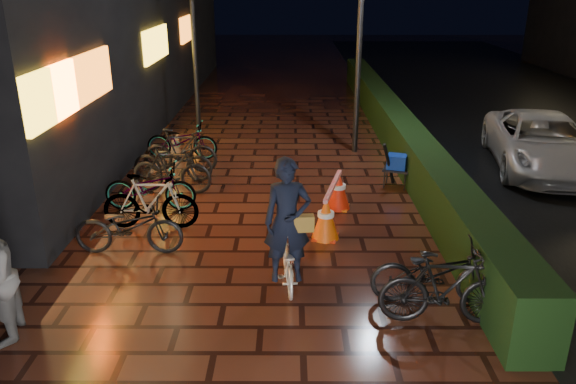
{
  "coord_description": "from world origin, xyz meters",
  "views": [
    {
      "loc": [
        0.39,
        -7.46,
        4.37
      ],
      "look_at": [
        0.36,
        1.08,
        1.1
      ],
      "focal_mm": 35.0,
      "sensor_mm": 36.0,
      "label": 1
    }
  ],
  "objects_px": {
    "cyclist": "(287,240)",
    "cart_assembly": "(396,164)",
    "van": "(542,142)",
    "traffic_barrier": "(332,203)"
  },
  "relations": [
    {
      "from": "van",
      "to": "cart_assembly",
      "type": "height_order",
      "value": "van"
    },
    {
      "from": "van",
      "to": "traffic_barrier",
      "type": "height_order",
      "value": "van"
    },
    {
      "from": "traffic_barrier",
      "to": "van",
      "type": "bearing_deg",
      "value": 31.51
    },
    {
      "from": "van",
      "to": "traffic_barrier",
      "type": "distance_m",
      "value": 6.18
    },
    {
      "from": "cyclist",
      "to": "cart_assembly",
      "type": "xyz_separation_m",
      "value": [
        2.38,
        4.28,
        -0.21
      ]
    },
    {
      "from": "traffic_barrier",
      "to": "cart_assembly",
      "type": "xyz_separation_m",
      "value": [
        1.53,
        1.94,
        0.15
      ]
    },
    {
      "from": "cart_assembly",
      "to": "traffic_barrier",
      "type": "bearing_deg",
      "value": -128.32
    },
    {
      "from": "cyclist",
      "to": "traffic_barrier",
      "type": "bearing_deg",
      "value": 70.21
    },
    {
      "from": "cyclist",
      "to": "cart_assembly",
      "type": "height_order",
      "value": "cyclist"
    },
    {
      "from": "van",
      "to": "cyclist",
      "type": "bearing_deg",
      "value": -127.7
    }
  ]
}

